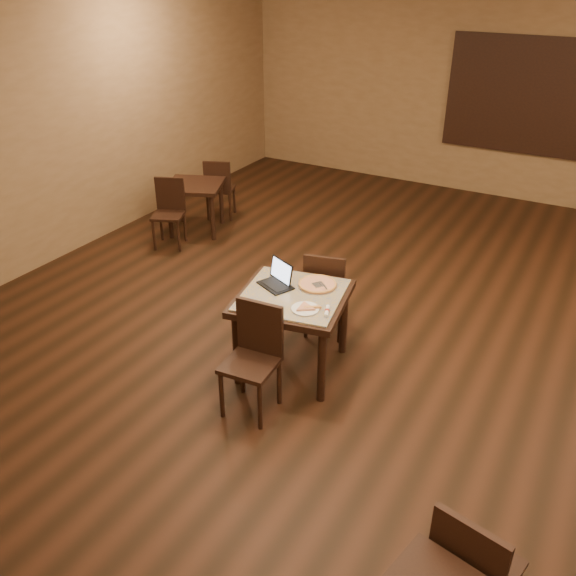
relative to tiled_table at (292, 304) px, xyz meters
The scene contains 19 objects.
ground 0.93m from the tiled_table, 60.14° to the left, with size 10.00×10.00×0.00m, color black.
wall_back 5.64m from the tiled_table, 86.66° to the left, with size 8.00×0.02×3.00m, color olive.
wall_left 3.81m from the tiled_table, behind, with size 0.02×10.00×3.00m, color olive.
ceiling 2.43m from the tiled_table, 60.14° to the left, with size 8.00×10.00×0.02m, color silver.
mural 5.66m from the tiled_table, 81.51° to the left, with size 2.34×0.05×1.64m.
tiled_table is the anchor object (origin of this frame).
chair_main_near 0.63m from the tiled_table, 90.57° to the right, with size 0.44×0.44×0.94m.
chair_main_far 0.64m from the tiled_table, 88.23° to the left, with size 0.48×0.48×0.91m.
laptop 0.27m from the tiled_table, 153.90° to the left, with size 0.36×0.35×0.21m.
plate 0.30m from the tiled_table, 39.29° to the right, with size 0.23×0.23×0.01m, color white.
pizza_slice 0.31m from the tiled_table, 39.29° to the right, with size 0.18×0.18×0.02m, color beige, non-canonical shape.
pizza_pan 0.29m from the tiled_table, 63.43° to the left, with size 0.36×0.36×0.01m, color silver.
pizza_whole 0.29m from the tiled_table, 63.43° to the left, with size 0.34×0.34×0.02m.
spatula 0.29m from the tiled_table, 57.53° to the left, with size 0.10×0.23×0.01m, color silver.
napkin_roll 0.44m from the tiled_table, 19.29° to the right, with size 0.09×0.16×0.04m.
other_table_b 3.42m from the tiled_table, 141.42° to the left, with size 0.94×0.94×0.67m.
other_table_b_chair_near 3.16m from the tiled_table, 149.04° to the left, with size 0.49×0.49×0.87m.
other_table_b_chair_far 3.74m from the tiled_table, 135.01° to the left, with size 0.49×0.49×0.87m.
other_table_c_chair_far 2.67m from the tiled_table, 40.47° to the right, with size 0.48×0.48×0.94m.
Camera 1 is at (1.89, -4.58, 3.33)m, focal length 38.00 mm.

